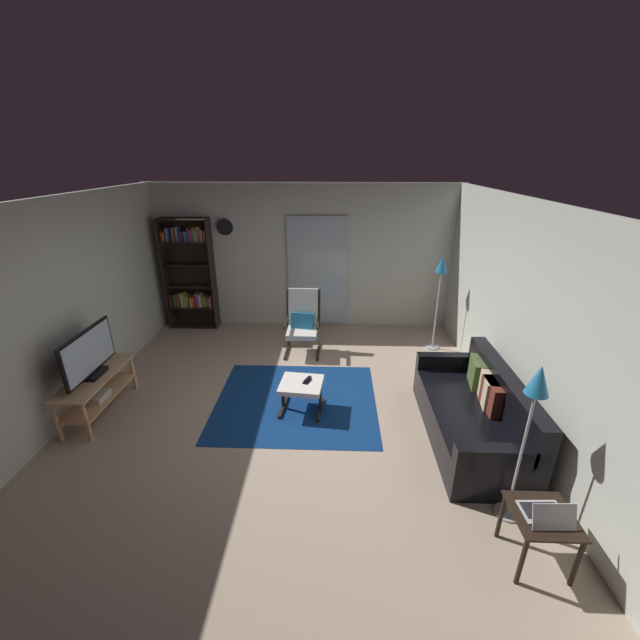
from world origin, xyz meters
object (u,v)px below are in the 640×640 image
(leather_sofa, at_px, (475,414))
(floor_lamp_by_sofa, at_px, (534,400))
(tv_stand, at_px, (97,389))
(bookshelf_near_tv, at_px, (190,272))
(wall_clock, at_px, (225,227))
(ottoman, at_px, (301,387))
(television, at_px, (89,355))
(laptop, at_px, (548,514))
(lounge_armchair, at_px, (303,320))
(side_table, at_px, (541,524))
(tv_remote, at_px, (307,379))
(cell_phone, at_px, (307,381))
(floor_lamp_by_shelf, at_px, (441,275))

(leather_sofa, bearing_deg, floor_lamp_by_sofa, -90.71)
(tv_stand, distance_m, bookshelf_near_tv, 2.92)
(floor_lamp_by_sofa, bearing_deg, tv_stand, 163.11)
(tv_stand, distance_m, wall_clock, 3.43)
(tv_stand, relative_size, ottoman, 2.13)
(television, distance_m, floor_lamp_by_sofa, 4.75)
(ottoman, distance_m, laptop, 2.86)
(bookshelf_near_tv, xyz_separation_m, lounge_armchair, (2.12, -0.94, -0.52))
(lounge_armchair, bearing_deg, wall_clock, 143.65)
(side_table, height_order, laptop, laptop)
(floor_lamp_by_sofa, bearing_deg, leather_sofa, 89.29)
(floor_lamp_by_sofa, bearing_deg, bookshelf_near_tv, 135.30)
(laptop, bearing_deg, tv_remote, 132.97)
(television, relative_size, cell_phone, 7.06)
(leather_sofa, xyz_separation_m, lounge_armchair, (-2.12, 2.16, 0.23))
(ottoman, bearing_deg, television, -176.73)
(lounge_armchair, bearing_deg, tv_remote, -83.54)
(television, distance_m, cell_phone, 2.63)
(cell_phone, bearing_deg, bookshelf_near_tv, 155.82)
(lounge_armchair, height_order, tv_remote, lounge_armchair)
(leather_sofa, xyz_separation_m, cell_phone, (-1.94, 0.47, 0.10))
(leather_sofa, bearing_deg, bookshelf_near_tv, 143.84)
(bookshelf_near_tv, relative_size, cell_phone, 14.44)
(floor_lamp_by_sofa, relative_size, side_table, 3.14)
(tv_stand, distance_m, television, 0.47)
(tv_stand, height_order, floor_lamp_by_sofa, floor_lamp_by_sofa)
(bookshelf_near_tv, bearing_deg, tv_remote, -48.25)
(laptop, bearing_deg, wall_clock, 126.68)
(tv_stand, xyz_separation_m, cell_phone, (2.60, 0.18, 0.06))
(tv_stand, height_order, cell_phone, tv_stand)
(television, xyz_separation_m, leather_sofa, (4.54, -0.30, -0.51))
(television, xyz_separation_m, side_table, (4.54, -1.83, -0.43))
(television, height_order, wall_clock, wall_clock)
(tv_remote, bearing_deg, cell_phone, -68.03)
(bookshelf_near_tv, bearing_deg, tv_stand, -95.90)
(tv_remote, distance_m, cell_phone, 0.05)
(leather_sofa, relative_size, floor_lamp_by_sofa, 1.27)
(floor_lamp_by_sofa, xyz_separation_m, wall_clock, (-3.55, 4.30, 0.63))
(tv_remote, bearing_deg, floor_lamp_by_sofa, -15.16)
(tv_remote, relative_size, floor_lamp_by_sofa, 0.09)
(floor_lamp_by_sofa, bearing_deg, laptop, -87.43)
(bookshelf_near_tv, bearing_deg, floor_lamp_by_shelf, -10.53)
(cell_phone, xyz_separation_m, floor_lamp_by_shelf, (2.00, 1.84, 0.87))
(cell_phone, distance_m, floor_lamp_by_sofa, 2.61)
(tv_remote, bearing_deg, leather_sofa, 9.69)
(television, height_order, lounge_armchair, television)
(television, bearing_deg, ottoman, 3.27)
(lounge_armchair, xyz_separation_m, cell_phone, (0.18, -1.69, -0.13))
(bookshelf_near_tv, relative_size, floor_lamp_by_shelf, 1.28)
(television, relative_size, lounge_armchair, 0.97)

